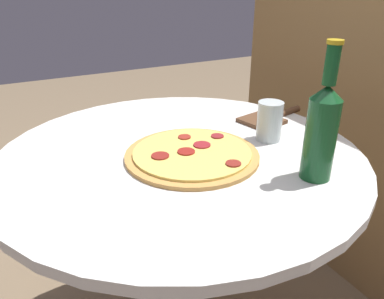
{
  "coord_description": "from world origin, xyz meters",
  "views": [
    {
      "loc": [
        0.77,
        -0.38,
        1.15
      ],
      "look_at": [
        0.05,
        0.01,
        0.76
      ],
      "focal_mm": 35.0,
      "sensor_mm": 36.0,
      "label": 1
    }
  ],
  "objects_px": {
    "drinking_glass": "(270,121)",
    "pizza_paddle": "(269,118)",
    "beer_bottle": "(322,129)",
    "pizza": "(192,154)"
  },
  "relations": [
    {
      "from": "drinking_glass",
      "to": "pizza_paddle",
      "type": "bearing_deg",
      "value": 140.25
    },
    {
      "from": "beer_bottle",
      "to": "pizza_paddle",
      "type": "relative_size",
      "value": 1.22
    },
    {
      "from": "pizza_paddle",
      "to": "drinking_glass",
      "type": "bearing_deg",
      "value": -141.01
    },
    {
      "from": "pizza",
      "to": "pizza_paddle",
      "type": "xyz_separation_m",
      "value": [
        -0.11,
        0.33,
        -0.0
      ]
    },
    {
      "from": "beer_bottle",
      "to": "pizza_paddle",
      "type": "xyz_separation_m",
      "value": [
        -0.33,
        0.14,
        -0.11
      ]
    },
    {
      "from": "beer_bottle",
      "to": "pizza",
      "type": "bearing_deg",
      "value": -138.57
    },
    {
      "from": "beer_bottle",
      "to": "pizza_paddle",
      "type": "height_order",
      "value": "beer_bottle"
    },
    {
      "from": "pizza",
      "to": "pizza_paddle",
      "type": "distance_m",
      "value": 0.35
    },
    {
      "from": "pizza",
      "to": "drinking_glass",
      "type": "bearing_deg",
      "value": 89.45
    },
    {
      "from": "pizza",
      "to": "pizza_paddle",
      "type": "height_order",
      "value": "pizza"
    }
  ]
}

